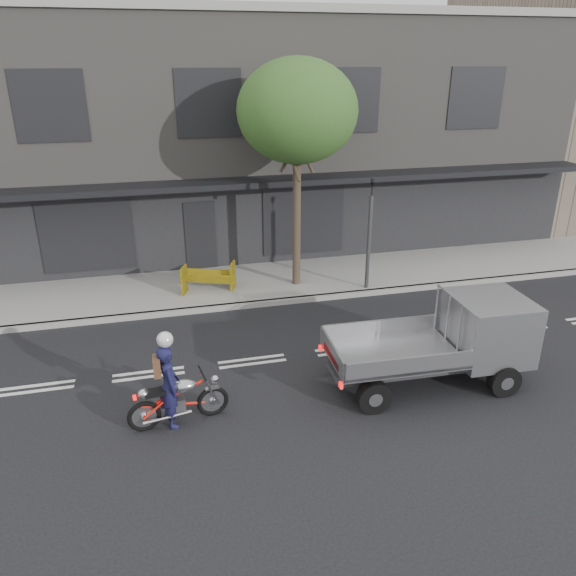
# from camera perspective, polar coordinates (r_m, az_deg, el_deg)

# --- Properties ---
(ground) EXTENTS (80.00, 80.00, 0.00)m
(ground) POSITION_cam_1_polar(r_m,az_deg,el_deg) (13.47, -3.66, -7.46)
(ground) COLOR black
(ground) RESTS_ON ground
(sidewalk) EXTENTS (32.00, 3.20, 0.15)m
(sidewalk) POSITION_cam_1_polar(r_m,az_deg,el_deg) (17.62, -6.51, 0.21)
(sidewalk) COLOR gray
(sidewalk) RESTS_ON ground
(kerb) EXTENTS (32.00, 0.20, 0.15)m
(kerb) POSITION_cam_1_polar(r_m,az_deg,el_deg) (16.16, -5.71, -1.88)
(kerb) COLOR gray
(kerb) RESTS_ON ground
(building_main) EXTENTS (26.00, 10.00, 8.00)m
(building_main) POSITION_cam_1_polar(r_m,az_deg,el_deg) (23.05, -9.34, 15.45)
(building_main) COLOR slate
(building_main) RESTS_ON ground
(street_tree) EXTENTS (3.40, 3.40, 6.74)m
(street_tree) POSITION_cam_1_polar(r_m,az_deg,el_deg) (16.32, 0.95, 17.44)
(street_tree) COLOR #382B21
(street_tree) RESTS_ON ground
(traffic_light_pole) EXTENTS (0.12, 0.12, 3.50)m
(traffic_light_pole) POSITION_cam_1_polar(r_m,az_deg,el_deg) (16.87, 8.22, 4.80)
(traffic_light_pole) COLOR #2D2D30
(traffic_light_pole) RESTS_ON ground
(motorcycle) EXTENTS (2.01, 0.58, 1.04)m
(motorcycle) POSITION_cam_1_polar(r_m,az_deg,el_deg) (11.34, -11.07, -11.02)
(motorcycle) COLOR black
(motorcycle) RESTS_ON ground
(rider) EXTENTS (0.50, 0.68, 1.72)m
(rider) POSITION_cam_1_polar(r_m,az_deg,el_deg) (11.16, -11.97, -9.69)
(rider) COLOR #15153B
(rider) RESTS_ON ground
(flatbed_ute) EXTENTS (4.39, 1.93, 2.01)m
(flatbed_ute) POSITION_cam_1_polar(r_m,az_deg,el_deg) (12.87, 18.09, -4.35)
(flatbed_ute) COLOR black
(flatbed_ute) RESTS_ON ground
(construction_barrier) EXTENTS (1.68, 1.16, 0.87)m
(construction_barrier) POSITION_cam_1_polar(r_m,az_deg,el_deg) (16.76, -7.97, 0.83)
(construction_barrier) COLOR yellow
(construction_barrier) RESTS_ON sidewalk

